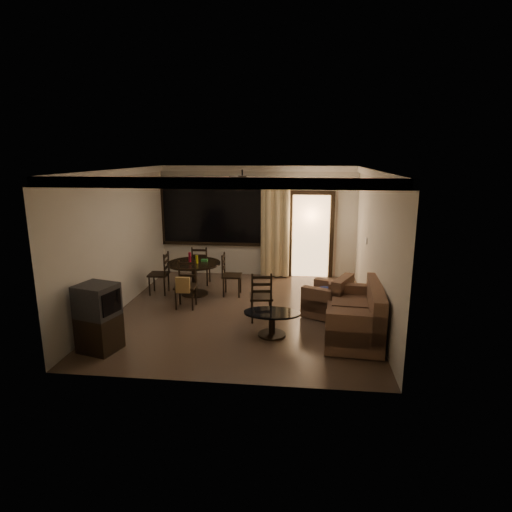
# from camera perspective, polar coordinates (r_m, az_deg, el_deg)

# --- Properties ---
(ground) EXTENTS (5.50, 5.50, 0.00)m
(ground) POSITION_cam_1_polar(r_m,az_deg,el_deg) (8.65, -1.71, -7.44)
(ground) COLOR #7F6651
(ground) RESTS_ON ground
(room_shell) EXTENTS (5.50, 6.70, 5.50)m
(room_shell) POSITION_cam_1_polar(r_m,az_deg,el_deg) (9.87, 3.09, 6.14)
(room_shell) COLOR beige
(room_shell) RESTS_ON ground
(dining_table) EXTENTS (1.18, 1.18, 0.96)m
(dining_table) POSITION_cam_1_polar(r_m,az_deg,el_deg) (9.62, -8.24, -1.76)
(dining_table) COLOR black
(dining_table) RESTS_ON ground
(dining_chair_west) EXTENTS (0.44, 0.44, 0.95)m
(dining_chair_west) POSITION_cam_1_polar(r_m,az_deg,el_deg) (9.90, -12.73, -3.33)
(dining_chair_west) COLOR black
(dining_chair_west) RESTS_ON ground
(dining_chair_east) EXTENTS (0.44, 0.44, 0.95)m
(dining_chair_east) POSITION_cam_1_polar(r_m,az_deg,el_deg) (9.56, -3.28, -3.60)
(dining_chair_east) COLOR black
(dining_chair_east) RESTS_ON ground
(dining_chair_south) EXTENTS (0.44, 0.49, 0.95)m
(dining_chair_south) POSITION_cam_1_polar(r_m,az_deg,el_deg) (8.90, -9.34, -4.92)
(dining_chair_south) COLOR black
(dining_chair_south) RESTS_ON ground
(dining_chair_north) EXTENTS (0.44, 0.44, 0.95)m
(dining_chair_north) POSITION_cam_1_polar(r_m,az_deg,el_deg) (10.44, -7.30, -2.22)
(dining_chair_north) COLOR black
(dining_chair_north) RESTS_ON ground
(tv_cabinet) EXTENTS (0.69, 0.65, 1.10)m
(tv_cabinet) POSITION_cam_1_polar(r_m,az_deg,el_deg) (7.30, -20.28, -7.72)
(tv_cabinet) COLOR black
(tv_cabinet) RESTS_ON ground
(sofa) EXTENTS (1.05, 1.78, 0.92)m
(sofa) POSITION_cam_1_polar(r_m,az_deg,el_deg) (7.57, 13.40, -7.95)
(sofa) COLOR #3F291D
(sofa) RESTS_ON ground
(armchair) EXTENTS (1.04, 1.04, 0.79)m
(armchair) POSITION_cam_1_polar(r_m,az_deg,el_deg) (8.47, 9.81, -5.74)
(armchair) COLOR #3F291D
(armchair) RESTS_ON ground
(coffee_table) EXTENTS (0.98, 0.59, 0.43)m
(coffee_table) POSITION_cam_1_polar(r_m,az_deg,el_deg) (7.48, 2.14, -8.51)
(coffee_table) COLOR black
(coffee_table) RESTS_ON ground
(side_chair) EXTENTS (0.48, 0.48, 0.97)m
(side_chair) POSITION_cam_1_polar(r_m,az_deg,el_deg) (8.14, 0.69, -6.64)
(side_chair) COLOR black
(side_chair) RESTS_ON ground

